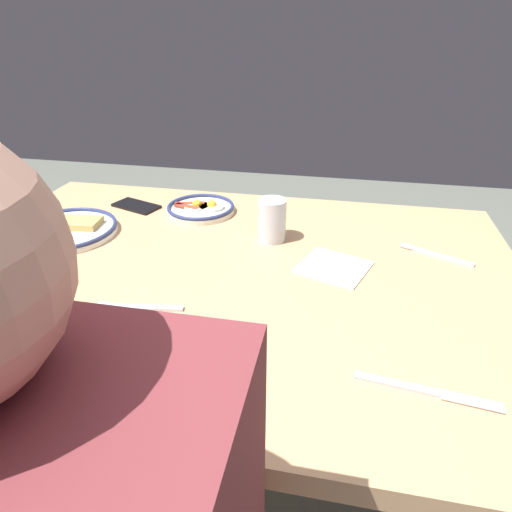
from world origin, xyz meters
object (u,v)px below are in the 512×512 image
object	(u,v)px
butter_knife	(426,391)
cell_phone	(136,206)
plate_center_pancakes	(64,229)
tea_spoon	(125,307)
fork_near	(436,255)
plate_near_main	(201,208)
drinking_glass	(272,222)
paper_napkin	(334,267)

from	to	relation	value
butter_knife	cell_phone	bearing A→B (deg)	-38.95
plate_center_pancakes	tea_spoon	xyz separation A→B (m)	(-0.32, 0.29, -0.01)
plate_center_pancakes	fork_near	xyz separation A→B (m)	(-0.97, -0.07, -0.01)
plate_near_main	drinking_glass	size ratio (longest dim) A/B	1.82
plate_near_main	butter_knife	xyz separation A→B (m)	(-0.57, 0.63, -0.01)
paper_napkin	butter_knife	bearing A→B (deg)	113.57
tea_spoon	fork_near	bearing A→B (deg)	-151.08
plate_center_pancakes	fork_near	world-z (taller)	plate_center_pancakes
paper_napkin	drinking_glass	bearing A→B (deg)	-35.50
plate_center_pancakes	plate_near_main	bearing A→B (deg)	-145.24
drinking_glass	paper_napkin	bearing A→B (deg)	144.50
cell_phone	fork_near	distance (m)	0.87
paper_napkin	tea_spoon	distance (m)	0.48
drinking_glass	tea_spoon	bearing A→B (deg)	57.25
plate_near_main	fork_near	size ratio (longest dim) A/B	1.21
plate_center_pancakes	drinking_glass	xyz separation A→B (m)	(-0.55, -0.08, 0.04)
plate_center_pancakes	paper_napkin	distance (m)	0.72
drinking_glass	butter_knife	world-z (taller)	drinking_glass
plate_near_main	butter_knife	distance (m)	0.85
drinking_glass	cell_phone	bearing A→B (deg)	-17.37
cell_phone	paper_napkin	size ratio (longest dim) A/B	0.96
plate_near_main	paper_napkin	distance (m)	0.48
cell_phone	fork_near	xyz separation A→B (m)	(-0.86, 0.15, -0.00)
butter_knife	fork_near	bearing A→B (deg)	-99.95
plate_center_pancakes	drinking_glass	distance (m)	0.56
cell_phone	butter_knife	xyz separation A→B (m)	(-0.78, 0.63, -0.00)
paper_napkin	fork_near	world-z (taller)	fork_near
plate_center_pancakes	butter_knife	distance (m)	0.97
plate_near_main	cell_phone	size ratio (longest dim) A/B	1.40
drinking_glass	tea_spoon	distance (m)	0.44
plate_center_pancakes	cell_phone	xyz separation A→B (m)	(-0.11, -0.22, -0.01)
plate_center_pancakes	paper_napkin	size ratio (longest dim) A/B	1.82
plate_near_main	cell_phone	bearing A→B (deg)	0.06
plate_center_pancakes	butter_knife	size ratio (longest dim) A/B	1.23
plate_center_pancakes	cell_phone	size ratio (longest dim) A/B	1.89
tea_spoon	plate_center_pancakes	bearing A→B (deg)	-42.50
paper_napkin	butter_knife	world-z (taller)	butter_knife
cell_phone	tea_spoon	bearing A→B (deg)	132.13
fork_near	butter_knife	bearing A→B (deg)	80.05
cell_phone	tea_spoon	distance (m)	0.55
paper_napkin	fork_near	xyz separation A→B (m)	(-0.24, -0.11, 0.00)
plate_center_pancakes	tea_spoon	size ratio (longest dim) A/B	1.50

